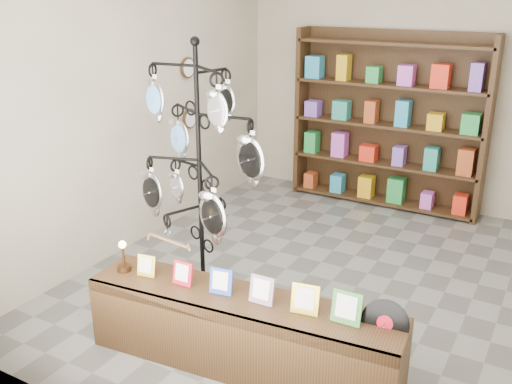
% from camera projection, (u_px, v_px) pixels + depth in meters
% --- Properties ---
extents(ground, '(5.00, 5.00, 0.00)m').
position_uv_depth(ground, '(309.00, 274.00, 5.65)').
color(ground, slate).
rests_on(ground, ground).
extents(room_envelope, '(5.00, 5.00, 5.00)m').
position_uv_depth(room_envelope, '(315.00, 88.00, 5.02)').
color(room_envelope, '#C1B79C').
rests_on(room_envelope, ground).
extents(display_tree, '(1.21, 1.17, 2.34)m').
position_uv_depth(display_tree, '(199.00, 161.00, 4.66)').
color(display_tree, black).
rests_on(display_tree, ground).
extents(front_shelf, '(2.40, 0.71, 0.84)m').
position_uv_depth(front_shelf, '(242.00, 332.00, 4.20)').
color(front_shelf, black).
rests_on(front_shelf, ground).
extents(back_shelving, '(2.42, 0.36, 2.20)m').
position_uv_depth(back_shelving, '(387.00, 126.00, 7.18)').
color(back_shelving, black).
rests_on(back_shelving, ground).
extents(wall_clocks, '(0.03, 0.24, 0.84)m').
position_uv_depth(wall_clocks, '(189.00, 94.00, 6.71)').
color(wall_clocks, black).
rests_on(wall_clocks, ground).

